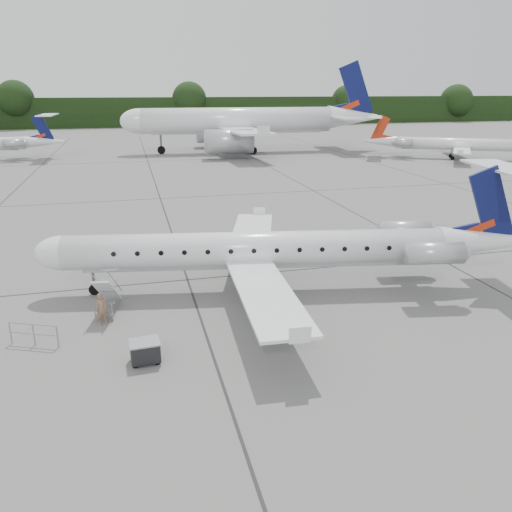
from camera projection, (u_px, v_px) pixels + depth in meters
name	position (u px, v px, depth m)	size (l,w,h in m)	color
ground	(342.00, 326.00, 23.30)	(320.00, 320.00, 0.00)	slate
treeline	(158.00, 112.00, 141.40)	(260.00, 4.00, 8.00)	black
main_regional_jet	(255.00, 232.00, 26.38)	(25.74, 18.54, 6.60)	white
airstair	(108.00, 292.00, 24.48)	(0.85, 2.53, 2.07)	white
passenger	(102.00, 309.00, 23.23)	(0.57, 0.37, 1.56)	#835D47
safety_railing	(34.00, 335.00, 21.40)	(2.20, 0.08, 1.00)	gray
baggage_cart	(145.00, 351.00, 20.07)	(1.15, 0.93, 1.00)	black
bg_narrowbody	(237.00, 108.00, 83.59)	(41.13, 29.61, 14.77)	white
bg_regional_right	(460.00, 138.00, 76.79)	(24.21, 17.43, 6.35)	white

